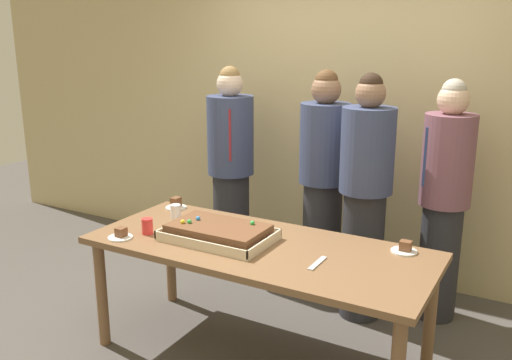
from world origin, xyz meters
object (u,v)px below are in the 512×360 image
Objects in this scene: drink_cup_middle at (176,212)px; person_serving_front at (444,199)px; person_far_right_suit at (323,181)px; cake_server_utensil at (317,263)px; person_green_shirt_behind at (365,196)px; person_striped_tie_right at (231,169)px; plated_slice_near_left at (176,205)px; party_table at (258,258)px; drink_cup_nearest at (147,226)px; plated_slice_near_right at (405,249)px; sheet_cake at (218,232)px; plated_slice_far_left at (121,235)px.

drink_cup_middle is 1.82m from person_serving_front.
drink_cup_middle is 1.16m from person_far_right_suit.
cake_server_utensil is 0.12× the size of person_green_shirt_behind.
plated_slice_near_left is at bearing -29.18° from person_striped_tie_right.
party_table is 0.93m from plated_slice_near_left.
drink_cup_nearest is at bearing -71.79° from plated_slice_near_left.
person_serving_front is 0.98× the size of person_green_shirt_behind.
plated_slice_near_right is at bearing 39.80° from person_serving_front.
sheet_cake reaches higher than drink_cup_nearest.
person_far_right_suit is (-0.88, -0.01, 0.01)m from person_serving_front.
plated_slice_far_left is 0.09× the size of person_far_right_suit.
person_striped_tie_right is (-1.64, 0.75, 0.11)m from plated_slice_near_right.
drink_cup_nearest is at bearing -16.93° from person_far_right_suit.
person_green_shirt_behind reaches higher than person_striped_tie_right.
drink_cup_nearest is (-0.44, -0.13, 0.00)m from sheet_cake.
cake_server_utensil is at bearing 38.18° from person_green_shirt_behind.
party_table is at bearing 168.21° from cake_server_utensil.
party_table is 0.74m from drink_cup_middle.
drink_cup_nearest reaches higher than plated_slice_near_right.
party_table is 1.38m from person_striped_tie_right.
person_striped_tie_right is 1.00× the size of person_far_right_suit.
drink_cup_nearest is 0.06× the size of person_green_shirt_behind.
party_table is 1.20× the size of person_green_shirt_behind.
person_far_right_suit is at bearing 92.07° from party_table.
sheet_cake is at bearing 26.86° from plated_slice_far_left.
drink_cup_nearest is 0.50× the size of cake_server_utensil.
party_table is 0.86m from plated_slice_far_left.
plated_slice_near_right is at bearing 21.83° from plated_slice_far_left.
plated_slice_near_left is 0.09× the size of person_striped_tie_right.
person_green_shirt_behind is (-0.42, 0.52, 0.12)m from plated_slice_near_right.
drink_cup_middle reaches higher than cake_server_utensil.
drink_cup_middle is 0.50× the size of cake_server_utensil.
person_green_shirt_behind is (1.23, 0.50, 0.11)m from plated_slice_near_left.
drink_cup_middle is at bearing -52.90° from plated_slice_near_left.
person_far_right_suit reaches higher than drink_cup_nearest.
person_far_right_suit is at bearing 62.22° from drink_cup_nearest.
person_far_right_suit is (-0.82, 0.76, 0.12)m from plated_slice_near_right.
plated_slice_far_left reaches higher than cake_server_utensil.
person_striped_tie_right is at bearing 89.33° from plated_slice_near_left.
sheet_cake is 0.38× the size of person_striped_tie_right.
drink_cup_middle is 1.29m from person_green_shirt_behind.
sheet_cake is 1.57m from person_serving_front.
person_far_right_suit is at bearing 111.41° from cake_server_utensil.
plated_slice_near_left is 0.75× the size of cake_server_utensil.
person_far_right_suit is at bearing 62.09° from person_striped_tie_right.
drink_cup_nearest reaches higher than cake_server_utensil.
person_far_right_suit is (-0.04, 1.07, 0.22)m from party_table.
sheet_cake is (-0.25, -0.04, 0.13)m from party_table.
plated_slice_near_right is 0.09× the size of person_far_right_suit.
plated_slice_far_left is 0.09× the size of person_green_shirt_behind.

